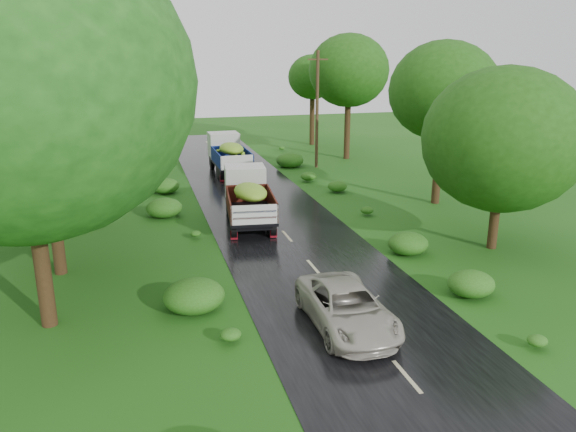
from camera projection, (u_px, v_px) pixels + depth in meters
name	position (u px, v px, depth m)	size (l,w,h in m)	color
ground	(407.00, 377.00, 14.75)	(120.00, 120.00, 0.00)	#184B10
road	(340.00, 299.00, 19.37)	(6.50, 80.00, 0.02)	black
road_lines	(331.00, 287.00, 20.29)	(0.12, 69.60, 0.00)	#BFB78C
truck_near	(248.00, 195.00, 27.60)	(2.73, 6.11, 2.49)	black
truck_far	(228.00, 152.00, 38.79)	(2.23, 6.10, 2.55)	black
car	(347.00, 307.00, 17.20)	(2.18, 4.74, 1.32)	#B2AC9F
utility_pole	(317.00, 109.00, 39.82)	(1.44, 0.24, 8.23)	#382616
trees_left	(55.00, 75.00, 28.28)	(7.35, 35.21, 9.92)	black
trees_right	(393.00, 92.00, 34.38)	(5.01, 31.70, 8.32)	black
shrubs	(276.00, 217.00, 27.60)	(11.90, 44.00, 0.70)	#265514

